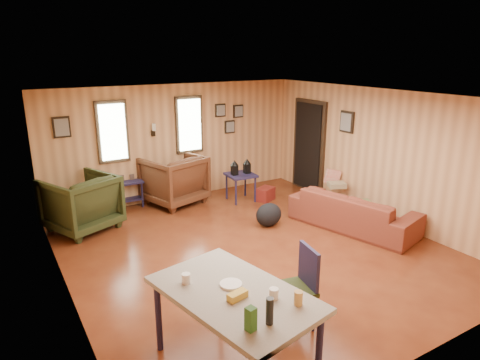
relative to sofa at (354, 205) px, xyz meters
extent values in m
cube|color=brown|center=(-1.99, 0.19, -0.45)|extent=(5.50, 6.00, 0.02)
cube|color=#997C5B|center=(-1.99, 0.19, 1.97)|extent=(5.50, 6.00, 0.02)
cube|color=tan|center=(-1.99, 3.20, 0.76)|extent=(5.50, 0.02, 2.40)
cube|color=tan|center=(-1.99, -2.82, 0.76)|extent=(5.50, 0.02, 2.40)
cube|color=tan|center=(-4.75, 0.19, 0.76)|extent=(0.02, 6.00, 2.40)
cube|color=tan|center=(0.77, 0.19, 0.76)|extent=(0.02, 6.00, 2.40)
cube|color=black|center=(-3.29, 3.16, 1.11)|extent=(0.60, 0.05, 1.20)
cube|color=#E0F2D1|center=(-3.29, 3.12, 1.11)|extent=(0.48, 0.04, 1.06)
cube|color=black|center=(-1.69, 3.16, 1.11)|extent=(0.60, 0.05, 1.20)
cube|color=#E0F2D1|center=(-1.69, 3.12, 1.11)|extent=(0.48, 0.04, 1.06)
cube|color=black|center=(-2.49, 3.14, 1.01)|extent=(0.07, 0.05, 0.12)
cylinder|color=silver|center=(-2.49, 3.08, 1.14)|extent=(0.07, 0.07, 0.14)
cube|color=black|center=(0.73, 2.14, 0.56)|extent=(0.06, 1.00, 2.05)
cube|color=black|center=(0.69, 2.14, 0.56)|extent=(0.04, 0.82, 1.90)
cube|color=black|center=(-0.94, 3.16, 1.36)|extent=(0.24, 0.04, 0.28)
cube|color=#9E998C|center=(-0.94, 3.13, 1.36)|extent=(0.19, 0.02, 0.22)
cube|color=black|center=(-0.49, 3.16, 1.31)|extent=(0.24, 0.04, 0.28)
cube|color=#9E998C|center=(-0.49, 3.13, 1.31)|extent=(0.19, 0.02, 0.22)
cube|color=black|center=(-0.71, 3.16, 0.98)|extent=(0.24, 0.04, 0.28)
cube|color=#9E998C|center=(-0.71, 3.13, 0.98)|extent=(0.19, 0.02, 0.22)
cube|color=black|center=(-4.19, 3.16, 1.28)|extent=(0.30, 0.04, 0.38)
cube|color=#9E998C|center=(-4.19, 3.13, 1.28)|extent=(0.24, 0.02, 0.31)
cube|color=black|center=(0.73, 1.04, 1.26)|extent=(0.04, 0.34, 0.42)
cube|color=#9E998C|center=(0.70, 1.04, 1.26)|extent=(0.02, 0.27, 0.34)
imported|color=maroon|center=(0.00, 0.00, 0.00)|extent=(1.20, 2.32, 0.87)
imported|color=#552D19|center=(-2.21, 2.87, 0.12)|extent=(1.32, 1.27, 1.11)
imported|color=#2A3116|center=(-4.12, 2.41, 0.11)|extent=(1.35, 1.32, 1.08)
cube|color=#241E44|center=(-3.07, 3.16, 0.09)|extent=(0.54, 0.49, 0.04)
cube|color=#241E44|center=(-3.07, 3.16, -0.26)|extent=(0.49, 0.44, 0.03)
cylinder|color=#241E44|center=(-3.30, 2.97, -0.18)|extent=(0.04, 0.04, 0.52)
cylinder|color=#241E44|center=(-2.86, 2.96, -0.18)|extent=(0.04, 0.04, 0.52)
cylinder|color=#241E44|center=(-3.29, 3.35, -0.18)|extent=(0.04, 0.04, 0.52)
cylinder|color=#241E44|center=(-2.85, 3.35, -0.18)|extent=(0.04, 0.04, 0.52)
cube|color=brown|center=(-3.19, 3.16, 0.17)|extent=(0.10, 0.02, 0.12)
cube|color=brown|center=(-2.98, 3.15, 0.17)|extent=(0.09, 0.02, 0.12)
cube|color=#241E44|center=(-0.95, 2.29, 0.12)|extent=(0.60, 0.60, 0.04)
cylinder|color=#241E44|center=(-1.19, 2.08, -0.16)|extent=(0.04, 0.04, 0.56)
cylinder|color=#241E44|center=(-0.74, 2.05, -0.16)|extent=(0.04, 0.04, 0.56)
cylinder|color=#241E44|center=(-1.15, 2.53, -0.16)|extent=(0.04, 0.04, 0.56)
cylinder|color=#241E44|center=(-0.71, 2.49, -0.16)|extent=(0.04, 0.04, 0.56)
cube|color=black|center=(-1.09, 2.30, 0.24)|extent=(0.13, 0.13, 0.20)
cone|color=black|center=(-1.09, 2.30, 0.40)|extent=(0.18, 0.18, 0.11)
cube|color=black|center=(-0.80, 2.28, 0.24)|extent=(0.13, 0.13, 0.20)
cone|color=black|center=(-0.80, 2.28, 0.40)|extent=(0.18, 0.18, 0.11)
cube|color=maroon|center=(-0.50, 2.02, -0.30)|extent=(0.47, 0.41, 0.28)
ellipsoid|color=black|center=(-1.23, 0.85, -0.22)|extent=(0.56, 0.47, 0.42)
cube|color=#505931|center=(-0.02, -0.16, 0.05)|extent=(0.49, 0.45, 0.13)
cube|color=red|center=(0.57, 1.18, 0.13)|extent=(0.35, 0.22, 0.35)
cube|color=tan|center=(0.49, 0.95, 0.03)|extent=(0.41, 0.37, 0.10)
cube|color=gray|center=(-3.57, -1.93, 0.38)|extent=(1.29, 1.81, 0.05)
cylinder|color=#241E44|center=(-3.02, -2.55, -0.04)|extent=(0.08, 0.08, 0.79)
cylinder|color=#241E44|center=(-4.12, -1.31, -0.04)|extent=(0.08, 0.08, 0.79)
cylinder|color=#241E44|center=(-3.30, -1.15, -0.04)|extent=(0.08, 0.08, 0.79)
cylinder|color=white|center=(-3.31, -2.22, 0.45)|extent=(0.10, 0.10, 0.10)
cylinder|color=white|center=(-3.89, -1.55, 0.45)|extent=(0.10, 0.10, 0.10)
cube|color=#285B21|center=(-3.75, -2.50, 0.51)|extent=(0.09, 0.09, 0.21)
cylinder|color=black|center=(-3.57, -2.51, 0.52)|extent=(0.08, 0.08, 0.24)
cylinder|color=tan|center=(-3.18, -2.41, 0.47)|extent=(0.09, 0.09, 0.13)
cylinder|color=white|center=(-3.54, -1.81, 0.41)|extent=(0.26, 0.26, 0.02)
cube|color=gold|center=(-3.60, -2.05, 0.44)|extent=(0.21, 0.12, 0.07)
cube|color=#2A3116|center=(-2.67, -1.70, 0.03)|extent=(0.50, 0.50, 0.05)
cube|color=#241E44|center=(-2.49, -1.74, 0.28)|extent=(0.12, 0.41, 0.47)
cylinder|color=#241E44|center=(-2.87, -1.84, -0.21)|extent=(0.04, 0.04, 0.45)
cylinder|color=#241E44|center=(-2.53, -1.91, -0.21)|extent=(0.04, 0.04, 0.45)
cylinder|color=#241E44|center=(-2.81, -1.50, -0.21)|extent=(0.04, 0.04, 0.45)
cylinder|color=#241E44|center=(-2.46, -1.57, -0.21)|extent=(0.04, 0.04, 0.45)
camera|label=1|loc=(-5.37, -5.02, 2.59)|focal=32.00mm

